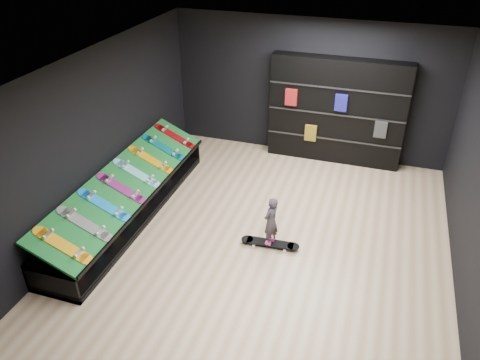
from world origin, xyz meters
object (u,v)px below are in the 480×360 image
(floor_skateboard, at_px, (270,244))
(child, at_px, (271,230))
(display_rack, at_px, (130,203))
(back_shelving, at_px, (336,111))

(floor_skateboard, xyz_separation_m, child, (0.00, 0.00, 0.31))
(display_rack, height_order, floor_skateboard, display_rack)
(display_rack, relative_size, floor_skateboard, 4.59)
(back_shelving, bearing_deg, display_rack, -133.89)
(floor_skateboard, distance_m, child, 0.31)
(floor_skateboard, bearing_deg, back_shelving, 77.63)
(floor_skateboard, bearing_deg, child, 86.12)
(child, bearing_deg, back_shelving, -166.17)
(display_rack, bearing_deg, back_shelving, 46.11)
(display_rack, relative_size, back_shelving, 1.58)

